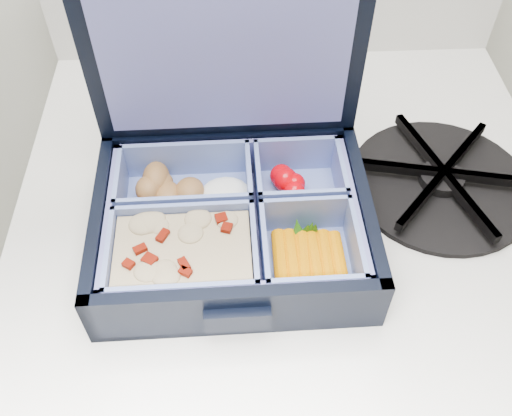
{
  "coord_description": "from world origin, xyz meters",
  "views": [
    {
      "loc": [
        0.3,
        1.29,
        1.29
      ],
      "look_at": [
        0.32,
        1.63,
        0.89
      ],
      "focal_mm": 40.0,
      "sensor_mm": 36.0,
      "label": 1
    }
  ],
  "objects_px": {
    "bento_box": "(233,223)",
    "burner_grate": "(442,177)",
    "fork": "(295,126)",
    "stove": "(278,356)"
  },
  "relations": [
    {
      "from": "burner_grate",
      "to": "bento_box",
      "type": "bearing_deg",
      "value": -163.52
    },
    {
      "from": "bento_box",
      "to": "fork",
      "type": "xyz_separation_m",
      "value": [
        0.07,
        0.16,
        -0.03
      ]
    },
    {
      "from": "bento_box",
      "to": "fork",
      "type": "height_order",
      "value": "bento_box"
    },
    {
      "from": "bento_box",
      "to": "burner_grate",
      "type": "relative_size",
      "value": 1.33
    },
    {
      "from": "bento_box",
      "to": "stove",
      "type": "bearing_deg",
      "value": 52.21
    },
    {
      "from": "bento_box",
      "to": "burner_grate",
      "type": "distance_m",
      "value": 0.23
    },
    {
      "from": "burner_grate",
      "to": "stove",
      "type": "bearing_deg",
      "value": 174.22
    },
    {
      "from": "fork",
      "to": "stove",
      "type": "bearing_deg",
      "value": -59.76
    },
    {
      "from": "fork",
      "to": "bento_box",
      "type": "bearing_deg",
      "value": -74.79
    },
    {
      "from": "stove",
      "to": "burner_grate",
      "type": "height_order",
      "value": "burner_grate"
    }
  ]
}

